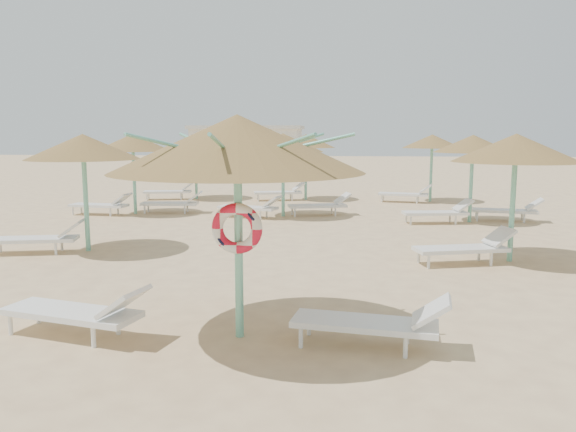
# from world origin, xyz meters

# --- Properties ---
(ground) EXTENTS (120.00, 120.00, 0.00)m
(ground) POSITION_xyz_m (0.00, 0.00, 0.00)
(ground) COLOR #DBBB85
(ground) RESTS_ON ground
(main_palapa) EXTENTS (3.26, 3.26, 2.92)m
(main_palapa) POSITION_xyz_m (0.03, -0.30, 2.54)
(main_palapa) COLOR #70C2A7
(main_palapa) RESTS_ON ground
(lounger_main_a) EXTENTS (2.13, 1.08, 0.74)m
(lounger_main_a) POSITION_xyz_m (-2.07, -0.53, 0.35)
(lounger_main_a) COLOR white
(lounger_main_a) RESTS_ON ground
(lounger_main_b) EXTENTS (2.02, 0.87, 0.71)m
(lounger_main_b) POSITION_xyz_m (1.79, -0.52, 0.34)
(lounger_main_b) COLOR white
(lounger_main_b) RESTS_ON ground
(palapa_field) EXTENTS (19.25, 13.33, 2.69)m
(palapa_field) POSITION_xyz_m (0.90, 9.82, 2.28)
(palapa_field) COLOR #70C2A7
(palapa_field) RESTS_ON ground
(service_hut) EXTENTS (8.40, 4.40, 3.25)m
(service_hut) POSITION_xyz_m (-6.00, 35.00, 1.64)
(service_hut) COLOR silver
(service_hut) RESTS_ON ground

